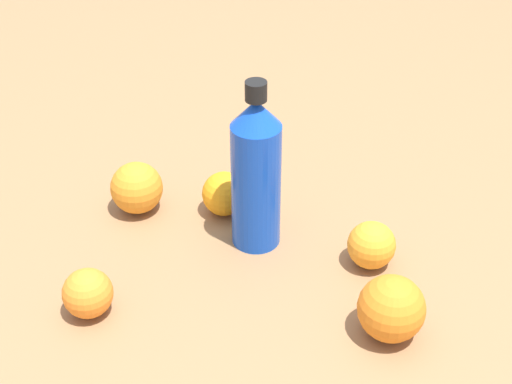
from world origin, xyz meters
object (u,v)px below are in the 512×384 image
object	(u,v)px
orange_1	(88,293)
orange_3	(371,245)
orange_2	(391,308)
orange_0	(137,188)
orange_4	(225,194)
water_bottle	(256,173)

from	to	relation	value
orange_1	orange_3	size ratio (longest dim) A/B	0.97
orange_2	orange_3	xyz separation A→B (m)	(0.13, -0.00, -0.01)
orange_0	orange_3	xyz separation A→B (m)	(-0.14, -0.31, -0.01)
orange_1	orange_4	bearing A→B (deg)	-41.39
orange_1	orange_2	bearing A→B (deg)	-99.54
water_bottle	orange_2	size ratio (longest dim) A/B	3.02
water_bottle	orange_3	world-z (taller)	water_bottle
orange_0	orange_3	bearing A→B (deg)	-114.70
orange_0	orange_2	world-z (taller)	orange_2
orange_1	orange_4	size ratio (longest dim) A/B	0.96
orange_1	orange_2	distance (m)	0.36
orange_4	orange_3	bearing A→B (deg)	-124.60
orange_3	orange_4	size ratio (longest dim) A/B	0.99
orange_1	orange_4	distance (m)	0.26
water_bottle	orange_4	bearing A→B (deg)	88.56
orange_3	orange_2	bearing A→B (deg)	178.95
water_bottle	orange_3	xyz separation A→B (m)	(-0.06, -0.15, -0.08)
orange_0	orange_1	world-z (taller)	orange_0
orange_4	orange_2	bearing A→B (deg)	-144.15
orange_1	water_bottle	bearing A→B (deg)	-58.84
orange_2	orange_0	bearing A→B (deg)	48.97
orange_0	orange_2	bearing A→B (deg)	-131.03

